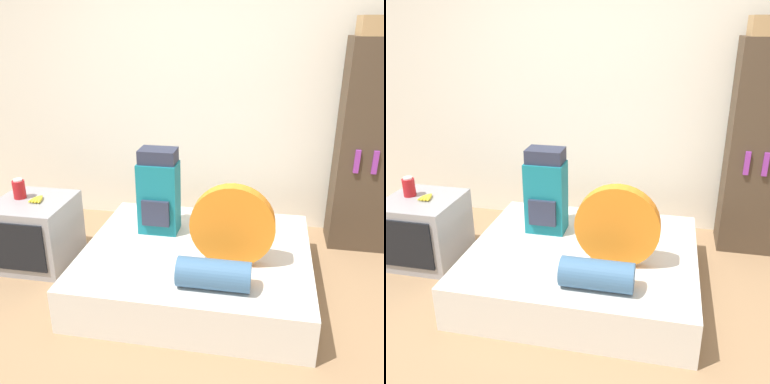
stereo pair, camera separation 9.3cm
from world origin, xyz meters
TOP-DOWN VIEW (x-y plane):
  - ground_plane at (0.00, 0.00)m, footprint 16.00×16.00m
  - wall_back at (0.00, 1.80)m, footprint 8.00×0.05m
  - bed at (0.14, 0.58)m, footprint 1.67×1.45m
  - backpack at (-0.21, 0.82)m, footprint 0.31×0.24m
  - tent_bag at (0.41, 0.42)m, footprint 0.58×0.10m
  - sleeping_roll at (0.33, 0.10)m, footprint 0.47×0.20m
  - television at (-1.24, 0.69)m, footprint 0.59×0.61m
  - canister at (-1.37, 0.74)m, footprint 0.10×0.10m
  - banana_bunch at (-1.19, 0.70)m, footprint 0.12×0.15m
  - bookshelf at (1.55, 1.52)m, footprint 0.71×0.38m

SIDE VIEW (x-z plane):
  - ground_plane at x=0.00m, z-range 0.00..0.00m
  - bed at x=0.14m, z-range 0.00..0.32m
  - television at x=-1.24m, z-range 0.00..0.55m
  - sleeping_roll at x=0.33m, z-range 0.32..0.52m
  - banana_bunch at x=-1.19m, z-range 0.55..0.58m
  - tent_bag at x=0.41m, z-range 0.32..0.90m
  - canister at x=-1.37m, z-range 0.55..0.72m
  - backpack at x=-0.21m, z-range 0.31..0.99m
  - bookshelf at x=1.55m, z-range 0.00..1.80m
  - wall_back at x=0.00m, z-range 0.00..2.60m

